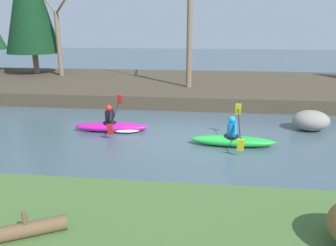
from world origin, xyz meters
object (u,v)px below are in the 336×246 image
at_px(kayaker_middle, 114,126).
at_px(boulder_midstream, 311,120).
at_px(kayaker_lead, 233,139).
at_px(driftwood_log, 12,232).

xyz_separation_m(kayaker_middle, boulder_midstream, (7.23, 0.97, 0.18)).
height_order(kayaker_lead, driftwood_log, kayaker_lead).
height_order(boulder_midstream, driftwood_log, driftwood_log).
xyz_separation_m(kayaker_lead, kayaker_middle, (-4.25, 1.04, -0.02)).
distance_m(kayaker_lead, kayaker_middle, 4.38).
xyz_separation_m(kayaker_middle, driftwood_log, (0.38, -7.14, 0.49)).
bearing_deg(driftwood_log, kayaker_middle, 65.06).
distance_m(kayaker_lead, driftwood_log, 7.25).
bearing_deg(boulder_midstream, driftwood_log, -130.16).
relative_size(kayaker_middle, boulder_midstream, 2.08).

